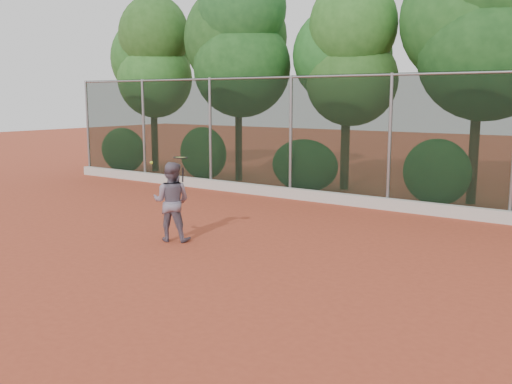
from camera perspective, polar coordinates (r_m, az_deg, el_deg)
The scene contains 7 objects.
ground at distance 9.45m, azimuth -3.53°, elevation -8.31°, with size 80.00×80.00×0.00m, color #A53F27.
concrete_curb at distance 15.19m, azimuth 12.74°, elevation -1.16°, with size 24.00×0.20×0.30m, color beige.
tennis_player at distance 11.62m, azimuth -8.44°, elevation -0.96°, with size 0.78×0.61×1.61m, color slate.
chainlink_fence at distance 15.14m, azimuth 13.24°, elevation 5.32°, with size 24.09×0.09×3.50m.
foliage_backdrop at distance 17.22m, azimuth 14.38°, elevation 14.22°, with size 23.70×3.63×7.55m.
tennis_racket at distance 11.23m, azimuth -7.55°, elevation 3.23°, with size 0.34×0.34×0.51m.
tennis_ball_in_flight at distance 12.63m, azimuth -10.42°, elevation 2.91°, with size 0.07×0.07×0.07m.
Camera 1 is at (5.64, -7.02, 2.88)m, focal length 40.00 mm.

